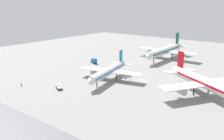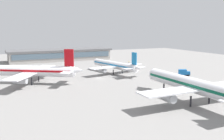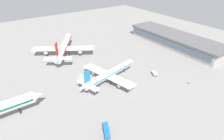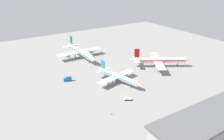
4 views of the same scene
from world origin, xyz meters
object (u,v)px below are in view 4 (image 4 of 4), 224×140
Objects in this scene: airplane_distant at (159,60)px; ground_crew_worker at (112,113)px; airplane_at_gate at (118,76)px; airplane_taxiing at (80,52)px; catering_truck at (68,79)px; pushback_tractor at (127,99)px.

ground_crew_worker is (-70.39, -38.24, -4.66)m from airplane_distant.
airplane_taxiing reaches higher than airplane_at_gate.
catering_truck reaches higher than ground_crew_worker.
airplane_taxiing is at bearing 166.77° from airplane_at_gate.
airplane_at_gate is 6.83× the size of catering_truck.
airplane_at_gate is 0.78× the size of airplane_taxiing.
catering_truck is (-19.39, 44.73, 0.73)m from pushback_tractor.
airplane_taxiing is 84.43m from pushback_tractor.
airplane_taxiing reaches higher than airplane_distant.
airplane_distant reaches higher than catering_truck.
pushback_tractor is at bearing -33.80° from airplane_at_gate.
ground_crew_worker is (2.90, -52.69, -0.85)m from catering_truck.
airplane_at_gate is at bearing -84.19° from pushback_tractor.
airplane_taxiing is 8.81× the size of catering_truck.
airplane_distant is at bearing -79.61° from ground_crew_worker.
airplane_distant is 26.48× the size of ground_crew_worker.
airplane_taxiing is (0.44, 59.95, 1.26)m from airplane_at_gate.
catering_truck is at bearing -39.77° from pushback_tractor.
airplane_taxiing reaches higher than pushback_tractor.
airplane_taxiing is at bearing -102.00° from catering_truck.
airplane_distant is 9.24× the size of pushback_tractor.
pushback_tractor is (-9.57, -83.75, -4.77)m from airplane_taxiing.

